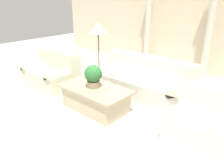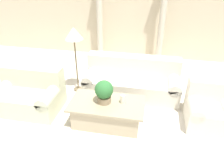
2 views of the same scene
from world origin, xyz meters
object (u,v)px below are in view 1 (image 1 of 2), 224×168
(coffee_table, at_px, (95,98))
(floor_lamp, at_px, (98,31))
(sofa_long, at_px, (144,81))
(potted_plant, at_px, (93,75))
(armchair, at_px, (201,120))
(loveseat, at_px, (53,72))

(coffee_table, relative_size, floor_lamp, 0.91)
(sofa_long, height_order, floor_lamp, floor_lamp)
(sofa_long, xyz_separation_m, coffee_table, (-0.34, -1.22, -0.10))
(sofa_long, xyz_separation_m, potted_plant, (-0.39, -1.20, 0.37))
(sofa_long, xyz_separation_m, armchair, (1.62, -0.81, -0.00))
(loveseat, relative_size, potted_plant, 3.01)
(sofa_long, xyz_separation_m, floor_lamp, (-1.32, -0.12, 1.02))
(sofa_long, relative_size, potted_plant, 4.85)
(floor_lamp, bearing_deg, sofa_long, 5.34)
(potted_plant, bearing_deg, sofa_long, 71.97)
(loveseat, distance_m, coffee_table, 1.77)
(coffee_table, height_order, floor_lamp, floor_lamp)
(loveseat, distance_m, armchair, 3.72)
(coffee_table, bearing_deg, floor_lamp, 131.82)
(loveseat, height_order, coffee_table, loveseat)
(loveseat, relative_size, coffee_table, 0.95)
(loveseat, bearing_deg, sofa_long, 26.17)
(sofa_long, bearing_deg, loveseat, -153.83)
(sofa_long, distance_m, coffee_table, 1.27)
(coffee_table, xyz_separation_m, armchair, (1.96, 0.40, 0.10))
(loveseat, bearing_deg, floor_lamp, 49.41)
(loveseat, height_order, armchair, loveseat)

